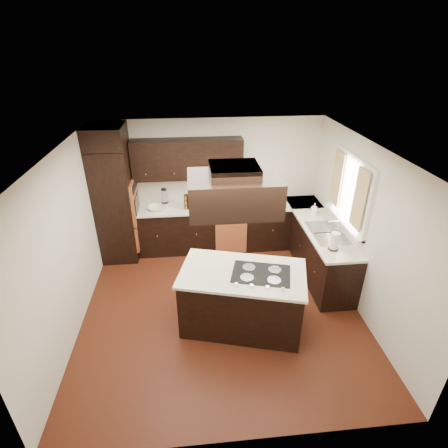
{
  "coord_description": "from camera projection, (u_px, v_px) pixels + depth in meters",
  "views": [
    {
      "loc": [
        -0.38,
        -4.24,
        3.74
      ],
      "look_at": [
        0.1,
        0.6,
        1.15
      ],
      "focal_mm": 28.0,
      "sensor_mm": 36.0,
      "label": 1
    }
  ],
  "objects": [
    {
      "name": "oven_column",
      "position": [
        116.0,
        205.0,
        6.36
      ],
      "size": [
        0.65,
        0.75,
        2.12
      ],
      "primitive_type": "cube",
      "color": "black",
      "rests_on": "floor"
    },
    {
      "name": "window_pane",
      "position": [
        352.0,
        191.0,
        5.41
      ],
      "size": [
        0.0,
        1.2,
        1.0
      ],
      "primitive_type": "cube",
      "color": "white",
      "rests_on": "wall_right"
    },
    {
      "name": "curtain_left",
      "position": [
        359.0,
        199.0,
        5.01
      ],
      "size": [
        0.02,
        0.34,
        0.9
      ],
      "primitive_type": "cube",
      "color": "#F5E6B3",
      "rests_on": "wall_right"
    },
    {
      "name": "sink_rim",
      "position": [
        327.0,
        233.0,
        5.72
      ],
      "size": [
        0.52,
        0.84,
        0.01
      ],
      "primitive_type": "cube",
      "color": "silver",
      "rests_on": "countertop_right"
    },
    {
      "name": "hood_duct",
      "position": [
        234.0,
        171.0,
        3.9
      ],
      "size": [
        0.55,
        0.5,
        0.13
      ],
      "primitive_type": "cube",
      "color": "black",
      "rests_on": "ceiling"
    },
    {
      "name": "wall_right",
      "position": [
        364.0,
        231.0,
        5.11
      ],
      "size": [
        0.02,
        4.2,
        2.5
      ],
      "primitive_type": "cube",
      "color": "beige",
      "rests_on": "ground"
    },
    {
      "name": "ceiling",
      "position": [
        221.0,
        150.0,
        4.34
      ],
      "size": [
        4.2,
        4.2,
        0.02
      ],
      "primitive_type": "cube",
      "color": "silver",
      "rests_on": "ground"
    },
    {
      "name": "range_hood",
      "position": [
        234.0,
        193.0,
        4.03
      ],
      "size": [
        1.05,
        0.72,
        0.42
      ],
      "primitive_type": "cube",
      "color": "black",
      "rests_on": "ceiling"
    },
    {
      "name": "blender_base",
      "position": [
        165.0,
        205.0,
        6.56
      ],
      "size": [
        0.15,
        0.15,
        0.1
      ],
      "primitive_type": "cylinder",
      "color": "silver",
      "rests_on": "countertop_back"
    },
    {
      "name": "island_top",
      "position": [
        243.0,
        273.0,
        4.77
      ],
      "size": [
        1.9,
        1.37,
        0.04
      ],
      "primitive_type": "cube",
      "rotation": [
        0.0,
        0.0,
        -0.26
      ],
      "color": "#F5EACA",
      "rests_on": "island"
    },
    {
      "name": "island",
      "position": [
        242.0,
        300.0,
        4.99
      ],
      "size": [
        1.83,
        1.3,
        0.88
      ],
      "primitive_type": "cube",
      "rotation": [
        0.0,
        0.0,
        -0.26
      ],
      "color": "black",
      "rests_on": "floor"
    },
    {
      "name": "wall_back",
      "position": [
        211.0,
        183.0,
        6.78
      ],
      "size": [
        4.2,
        0.02,
        2.5
      ],
      "primitive_type": "cube",
      "color": "beige",
      "rests_on": "ground"
    },
    {
      "name": "blender_pitcher",
      "position": [
        164.0,
        196.0,
        6.47
      ],
      "size": [
        0.13,
        0.13,
        0.26
      ],
      "primitive_type": "cone",
      "color": "silver",
      "rests_on": "blender_base"
    },
    {
      "name": "wall_front",
      "position": [
        243.0,
        358.0,
        3.08
      ],
      "size": [
        4.2,
        0.02,
        2.5
      ],
      "primitive_type": "cube",
      "color": "beige",
      "rests_on": "ground"
    },
    {
      "name": "soap_bottle",
      "position": [
        314.0,
        209.0,
        6.28
      ],
      "size": [
        0.13,
        0.13,
        0.21
      ],
      "primitive_type": "imported",
      "rotation": [
        0.0,
        0.0,
        -0.37
      ],
      "color": "white",
      "rests_on": "countertop_right"
    },
    {
      "name": "upper_cabinets",
      "position": [
        188.0,
        159.0,
        6.32
      ],
      "size": [
        2.0,
        0.34,
        0.72
      ],
      "primitive_type": "cube",
      "color": "black",
      "rests_on": "wall_back"
    },
    {
      "name": "spice_rack",
      "position": [
        193.0,
        202.0,
        6.48
      ],
      "size": [
        0.34,
        0.13,
        0.28
      ],
      "primitive_type": "cube",
      "rotation": [
        0.0,
        0.0,
        -0.15
      ],
      "color": "black",
      "rests_on": "countertop_back"
    },
    {
      "name": "base_cabinets_back",
      "position": [
        215.0,
        227.0,
        6.89
      ],
      "size": [
        2.93,
        0.6,
        0.88
      ],
      "primitive_type": "cube",
      "color": "black",
      "rests_on": "floor"
    },
    {
      "name": "curtain_right",
      "position": [
        337.0,
        179.0,
        5.75
      ],
      "size": [
        0.02,
        0.34,
        0.9
      ],
      "primitive_type": "cube",
      "color": "#F5E6B3",
      "rests_on": "wall_right"
    },
    {
      "name": "dishwasher_front",
      "position": [
        231.0,
        236.0,
        6.68
      ],
      "size": [
        0.6,
        0.05,
        0.72
      ],
      "primitive_type": "cube",
      "color": "#B85C32",
      "rests_on": "floor"
    },
    {
      "name": "countertop_back",
      "position": [
        214.0,
        207.0,
        6.66
      ],
      "size": [
        2.93,
        0.63,
        0.04
      ],
      "primitive_type": "cube",
      "color": "#F5EACA",
      "rests_on": "base_cabinets_back"
    },
    {
      "name": "floor",
      "position": [
        221.0,
        307.0,
        5.52
      ],
      "size": [
        4.2,
        4.2,
        0.02
      ],
      "primitive_type": "cube",
      "color": "#612814",
      "rests_on": "ground"
    },
    {
      "name": "countertop_right",
      "position": [
        319.0,
        224.0,
        6.04
      ],
      "size": [
        0.63,
        2.4,
        0.04
      ],
      "primitive_type": "cube",
      "color": "#F5EACA",
      "rests_on": "base_cabinets_right"
    },
    {
      "name": "cooktop",
      "position": [
        261.0,
        274.0,
        4.72
      ],
      "size": [
        0.89,
        0.7,
        0.01
      ],
      "primitive_type": "cube",
      "rotation": [
        0.0,
        0.0,
        -0.26
      ],
      "color": "black",
      "rests_on": "island_top"
    },
    {
      "name": "wall_left",
      "position": [
        67.0,
        246.0,
        4.74
      ],
      "size": [
        0.02,
        4.2,
        2.5
      ],
      "primitive_type": "cube",
      "color": "beige",
      "rests_on": "ground"
    },
    {
      "name": "window_frame",
      "position": [
        351.0,
        191.0,
        5.41
      ],
      "size": [
        0.06,
        1.32,
        1.12
      ],
      "primitive_type": "cube",
      "color": "white",
      "rests_on": "wall_right"
    },
    {
      "name": "base_cabinets_right",
      "position": [
        317.0,
        247.0,
        6.26
      ],
      "size": [
        0.6,
        2.4,
        0.88
      ],
      "primitive_type": "cube",
      "color": "black",
      "rests_on": "floor"
    },
    {
      "name": "mixing_bowl",
      "position": [
        156.0,
        208.0,
        6.49
      ],
      "size": [
        0.3,
        0.3,
        0.07
      ],
      "primitive_type": "imported",
      "rotation": [
        0.0,
        0.0,
        -0.01
      ],
      "color": "white",
      "rests_on": "countertop_back"
    },
    {
      "name": "paper_towel",
      "position": [
        334.0,
        241.0,
        5.22
      ],
      "size": [
        0.15,
        0.15,
        0.28
      ],
      "primitive_type": "cylinder",
      "rotation": [
        0.0,
        0.0,
        -0.17
      ],
      "color": "white",
      "rests_on": "countertop_right"
    },
    {
      "name": "wall_oven_face",
      "position": [
        135.0,
        201.0,
        6.36
      ],
      "size": [
        0.05,
        0.62,
        0.78
      ],
      "primitive_type": "cube",
      "color": "#B85C32",
      "rests_on": "oven_column"
    }
  ]
}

